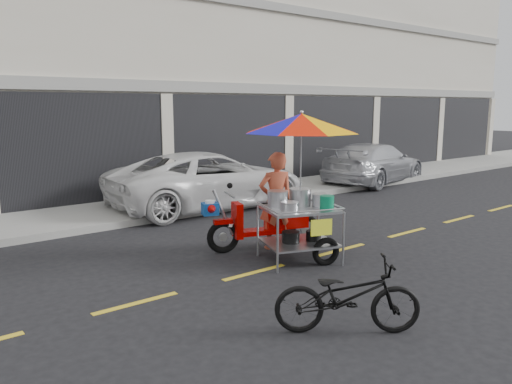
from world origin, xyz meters
TOP-DOWN VIEW (x-y plane):
  - ground at (0.00, 0.00)m, footprint 90.00×90.00m
  - sidewalk at (0.00, 5.50)m, footprint 45.00×3.00m
  - shophouse_block at (2.82, 10.59)m, footprint 36.00×8.11m
  - centerline at (0.00, 0.00)m, footprint 42.00×0.10m
  - white_pickup at (0.21, 4.70)m, footprint 5.25×2.58m
  - silver_pickup at (6.77, 4.70)m, footprint 4.96×2.83m
  - near_bicycle at (-2.45, -2.30)m, footprint 1.67×1.49m
  - food_vendor_rig at (-0.94, 0.36)m, footprint 2.47×2.54m

SIDE VIEW (x-z plane):
  - ground at x=0.00m, z-range 0.00..0.00m
  - centerline at x=0.00m, z-range 0.00..0.01m
  - sidewalk at x=0.00m, z-range 0.00..0.15m
  - near_bicycle at x=-2.45m, z-range 0.00..0.88m
  - silver_pickup at x=6.77m, z-range 0.00..1.35m
  - white_pickup at x=0.21m, z-range 0.00..1.43m
  - food_vendor_rig at x=-0.94m, z-range 0.32..2.85m
  - shophouse_block at x=2.82m, z-range -0.96..9.44m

